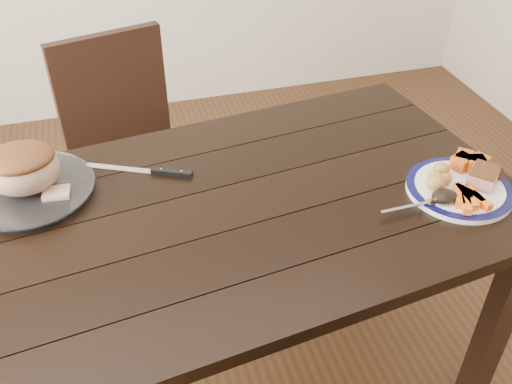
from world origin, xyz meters
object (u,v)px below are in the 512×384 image
object	(u,v)px
serving_platter	(29,191)
pork_slice	(483,177)
dining_table	(226,234)
carving_knife	(158,171)
chair_far	(129,146)
fork	(416,205)
roast_joint	(23,170)
dinner_plate	(459,189)

from	to	relation	value
serving_platter	pork_slice	size ratio (longest dim) A/B	3.94
serving_platter	pork_slice	bearing A→B (deg)	-15.05
dining_table	pork_slice	distance (m)	0.72
carving_knife	chair_far	bearing A→B (deg)	122.33
chair_far	fork	xyz separation A→B (m)	(0.69, -0.89, 0.25)
pork_slice	carving_knife	xyz separation A→B (m)	(-0.85, 0.32, -0.03)
chair_far	carving_knife	world-z (taller)	chair_far
serving_platter	roast_joint	world-z (taller)	roast_joint
pork_slice	serving_platter	bearing A→B (deg)	164.95
chair_far	roast_joint	world-z (taller)	chair_far
dining_table	chair_far	size ratio (longest dim) A/B	1.83
pork_slice	dining_table	bearing A→B (deg)	170.67
fork	carving_knife	distance (m)	0.72
pork_slice	fork	world-z (taller)	pork_slice
carving_knife	dining_table	bearing A→B (deg)	-28.64
dining_table	carving_knife	distance (m)	0.27
chair_far	fork	size ratio (longest dim) A/B	5.23
serving_platter	pork_slice	world-z (taller)	pork_slice
dinner_plate	carving_knife	xyz separation A→B (m)	(-0.78, 0.32, -0.00)
roast_joint	carving_knife	xyz separation A→B (m)	(0.35, -0.00, -0.07)
chair_far	carving_knife	xyz separation A→B (m)	(0.06, -0.53, 0.23)
chair_far	dinner_plate	xyz separation A→B (m)	(0.84, -0.84, 0.23)
dining_table	fork	world-z (taller)	fork
dinner_plate	serving_platter	size ratio (longest dim) A/B	0.83
carving_knife	fork	bearing A→B (deg)	-3.93
roast_joint	serving_platter	bearing A→B (deg)	0.00
dinner_plate	fork	world-z (taller)	fork
chair_far	roast_joint	distance (m)	0.68
dinner_plate	roast_joint	world-z (taller)	roast_joint
fork	dinner_plate	bearing A→B (deg)	14.40
carving_knife	pork_slice	bearing A→B (deg)	5.19
chair_far	carving_knife	bearing A→B (deg)	81.43
fork	roast_joint	world-z (taller)	roast_joint
dining_table	serving_platter	bearing A→B (deg)	157.47
serving_platter	dining_table	bearing A→B (deg)	-22.53
dining_table	carving_knife	world-z (taller)	carving_knife
dinner_plate	serving_platter	bearing A→B (deg)	164.40
dinner_plate	fork	size ratio (longest dim) A/B	1.62
serving_platter	pork_slice	xyz separation A→B (m)	(1.20, -0.32, 0.03)
dining_table	fork	bearing A→B (deg)	-17.78
chair_far	fork	bearing A→B (deg)	112.74
fork	chair_far	bearing A→B (deg)	126.23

